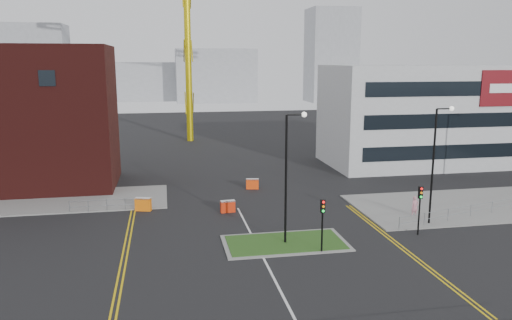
% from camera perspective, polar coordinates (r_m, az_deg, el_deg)
% --- Properties ---
extents(ground, '(200.00, 200.00, 0.00)m').
position_cam_1_polar(ground, '(27.74, 3.27, -15.58)').
color(ground, black).
rests_on(ground, ground).
extents(pavement_left, '(28.00, 8.00, 0.12)m').
position_cam_1_polar(pavement_left, '(49.68, -26.56, -4.46)').
color(pavement_left, slate).
rests_on(pavement_left, ground).
extents(pavement_right, '(24.00, 10.00, 0.12)m').
position_cam_1_polar(pavement_right, '(48.83, 25.05, -4.59)').
color(pavement_right, slate).
rests_on(pavement_right, ground).
extents(island_kerb, '(8.60, 4.60, 0.08)m').
position_cam_1_polar(island_kerb, '(35.28, 3.35, -9.46)').
color(island_kerb, slate).
rests_on(island_kerb, ground).
extents(grass_island, '(8.00, 4.00, 0.12)m').
position_cam_1_polar(grass_island, '(35.27, 3.35, -9.42)').
color(grass_island, '#274B19').
rests_on(grass_island, ground).
extents(office_block, '(25.00, 12.20, 12.00)m').
position_cam_1_polar(office_block, '(64.82, 19.23, 4.90)').
color(office_block, silver).
rests_on(office_block, ground).
extents(streetlamp_island, '(1.46, 0.36, 9.18)m').
position_cam_1_polar(streetlamp_island, '(33.80, 3.82, -0.88)').
color(streetlamp_island, black).
rests_on(streetlamp_island, ground).
extents(streetlamp_right_near, '(1.46, 0.36, 9.18)m').
position_cam_1_polar(streetlamp_right_near, '(40.20, 19.90, 0.42)').
color(streetlamp_right_near, black).
rests_on(streetlamp_right_near, ground).
extents(traffic_light_island, '(0.28, 0.33, 3.65)m').
position_cam_1_polar(traffic_light_island, '(33.14, 7.62, -6.30)').
color(traffic_light_island, black).
rests_on(traffic_light_island, ground).
extents(traffic_light_right, '(0.28, 0.33, 3.65)m').
position_cam_1_polar(traffic_light_right, '(38.03, 18.24, -4.47)').
color(traffic_light_right, black).
rests_on(traffic_light_right, ground).
extents(railing_left, '(6.05, 0.05, 1.10)m').
position_cam_1_polar(railing_left, '(43.91, -16.69, -4.76)').
color(railing_left, gray).
rests_on(railing_left, ground).
extents(railing_right, '(19.05, 5.05, 1.10)m').
position_cam_1_polar(railing_right, '(45.84, 25.39, -4.67)').
color(railing_right, gray).
rests_on(railing_right, ground).
extents(centre_line, '(0.15, 30.00, 0.01)m').
position_cam_1_polar(centre_line, '(29.48, 2.32, -13.85)').
color(centre_line, silver).
rests_on(centre_line, ground).
extents(yellow_left_a, '(0.12, 24.00, 0.01)m').
position_cam_1_polar(yellow_left_a, '(36.36, -14.76, -9.24)').
color(yellow_left_a, gold).
rests_on(yellow_left_a, ground).
extents(yellow_left_b, '(0.12, 24.00, 0.01)m').
position_cam_1_polar(yellow_left_b, '(36.34, -14.29, -9.23)').
color(yellow_left_b, gold).
rests_on(yellow_left_b, ground).
extents(yellow_right_a, '(0.12, 20.00, 0.01)m').
position_cam_1_polar(yellow_right_a, '(36.02, 15.97, -9.50)').
color(yellow_right_a, gold).
rests_on(yellow_right_a, ground).
extents(yellow_right_b, '(0.12, 20.00, 0.01)m').
position_cam_1_polar(yellow_right_b, '(36.15, 16.40, -9.45)').
color(yellow_right_b, gold).
rests_on(yellow_right_b, ground).
extents(skyline_a, '(18.00, 12.00, 22.00)m').
position_cam_1_polar(skyline_a, '(147.97, -24.15, 9.74)').
color(skyline_a, gray).
rests_on(skyline_a, ground).
extents(skyline_b, '(24.00, 12.00, 16.00)m').
position_cam_1_polar(skyline_b, '(154.90, -4.63, 9.59)').
color(skyline_b, gray).
rests_on(skyline_b, ground).
extents(skyline_c, '(14.00, 12.00, 28.00)m').
position_cam_1_polar(skyline_c, '(157.50, 8.57, 11.72)').
color(skyline_c, gray).
rests_on(skyline_c, ground).
extents(skyline_d, '(30.00, 12.00, 12.00)m').
position_cam_1_polar(skyline_d, '(164.15, -11.33, 8.81)').
color(skyline_d, gray).
rests_on(skyline_d, ground).
extents(pedestrian, '(0.68, 0.50, 1.73)m').
position_cam_1_polar(pedestrian, '(42.73, 17.69, -5.09)').
color(pedestrian, '#C7818F').
rests_on(pedestrian, ground).
extents(barrier_left, '(1.42, 0.81, 1.14)m').
position_cam_1_polar(barrier_left, '(43.49, -12.77, -4.89)').
color(barrier_left, orange).
rests_on(barrier_left, ground).
extents(barrier_mid, '(1.29, 0.64, 1.03)m').
position_cam_1_polar(barrier_mid, '(49.50, -0.41, -2.69)').
color(barrier_mid, '#FD460E').
rests_on(barrier_mid, ground).
extents(barrier_right, '(1.25, 0.52, 1.03)m').
position_cam_1_polar(barrier_right, '(42.06, -3.25, -5.26)').
color(barrier_right, red).
rests_on(barrier_right, ground).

